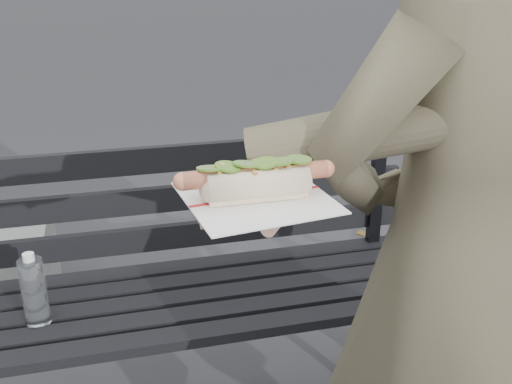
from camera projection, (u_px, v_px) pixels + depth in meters
park_bench at (178, 271)px, 1.78m from camera, size 1.50×0.44×0.88m
person at (453, 272)px, 1.12m from camera, size 0.68×0.50×1.71m
held_hotdog at (369, 142)px, 0.92m from camera, size 0.64×0.32×0.20m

